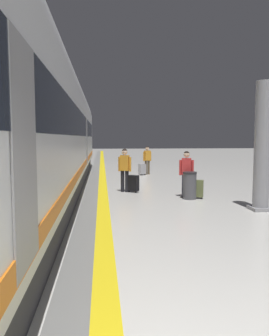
{
  "coord_description": "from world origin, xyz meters",
  "views": [
    {
      "loc": [
        -0.97,
        -1.19,
        2.05
      ],
      "look_at": [
        -0.34,
        5.31,
        1.46
      ],
      "focal_mm": 36.02,
      "sensor_mm": 36.0,
      "label": 1
    }
  ],
  "objects_px": {
    "suitcase_far": "(134,183)",
    "high_speed_train": "(13,119)",
    "platform_pillar": "(262,149)",
    "suitcase_mid": "(142,169)",
    "waste_bin": "(190,185)",
    "passenger_near": "(186,171)",
    "suitcase_near": "(198,189)",
    "passenger_far": "(125,167)",
    "passenger_mid": "(147,158)"
  },
  "relations": [
    {
      "from": "passenger_near",
      "to": "passenger_mid",
      "type": "height_order",
      "value": "passenger_near"
    },
    {
      "from": "passenger_near",
      "to": "passenger_far",
      "type": "relative_size",
      "value": 0.97
    },
    {
      "from": "suitcase_near",
      "to": "passenger_far",
      "type": "distance_m",
      "value": 2.91
    },
    {
      "from": "suitcase_near",
      "to": "suitcase_mid",
      "type": "height_order",
      "value": "suitcase_near"
    },
    {
      "from": "suitcase_mid",
      "to": "suitcase_far",
      "type": "bearing_deg",
      "value": -100.06
    },
    {
      "from": "suitcase_mid",
      "to": "passenger_far",
      "type": "bearing_deg",
      "value": -103.44
    },
    {
      "from": "passenger_near",
      "to": "suitcase_near",
      "type": "xyz_separation_m",
      "value": [
        0.32,
        -0.27,
        -0.58
      ]
    },
    {
      "from": "suitcase_far",
      "to": "platform_pillar",
      "type": "distance_m",
      "value": 4.95
    },
    {
      "from": "passenger_mid",
      "to": "waste_bin",
      "type": "bearing_deg",
      "value": -86.99
    },
    {
      "from": "platform_pillar",
      "to": "waste_bin",
      "type": "height_order",
      "value": "platform_pillar"
    },
    {
      "from": "passenger_mid",
      "to": "suitcase_mid",
      "type": "bearing_deg",
      "value": -137.4
    },
    {
      "from": "high_speed_train",
      "to": "platform_pillar",
      "type": "distance_m",
      "value": 6.65
    },
    {
      "from": "waste_bin",
      "to": "suitcase_far",
      "type": "bearing_deg",
      "value": 138.17
    },
    {
      "from": "passenger_near",
      "to": "passenger_far",
      "type": "height_order",
      "value": "passenger_far"
    },
    {
      "from": "passenger_far",
      "to": "waste_bin",
      "type": "xyz_separation_m",
      "value": [
        2.06,
        -1.68,
        -0.49
      ]
    },
    {
      "from": "high_speed_train",
      "to": "platform_pillar",
      "type": "relative_size",
      "value": 9.95
    },
    {
      "from": "passenger_far",
      "to": "waste_bin",
      "type": "relative_size",
      "value": 1.8
    },
    {
      "from": "suitcase_far",
      "to": "suitcase_mid",
      "type": "bearing_deg",
      "value": 79.94
    },
    {
      "from": "suitcase_far",
      "to": "passenger_near",
      "type": "bearing_deg",
      "value": -35.73
    },
    {
      "from": "passenger_near",
      "to": "platform_pillar",
      "type": "bearing_deg",
      "value": -54.52
    },
    {
      "from": "suitcase_near",
      "to": "passenger_far",
      "type": "relative_size",
      "value": 0.38
    },
    {
      "from": "waste_bin",
      "to": "suitcase_near",
      "type": "bearing_deg",
      "value": 11.86
    },
    {
      "from": "waste_bin",
      "to": "platform_pillar",
      "type": "bearing_deg",
      "value": -50.68
    },
    {
      "from": "passenger_mid",
      "to": "suitcase_mid",
      "type": "relative_size",
      "value": 2.59
    },
    {
      "from": "high_speed_train",
      "to": "suitcase_near",
      "type": "distance_m",
      "value": 6.25
    },
    {
      "from": "suitcase_near",
      "to": "suitcase_far",
      "type": "bearing_deg",
      "value": 143.57
    },
    {
      "from": "passenger_far",
      "to": "suitcase_far",
      "type": "relative_size",
      "value": 2.56
    },
    {
      "from": "passenger_mid",
      "to": "waste_bin",
      "type": "height_order",
      "value": "passenger_mid"
    },
    {
      "from": "passenger_far",
      "to": "waste_bin",
      "type": "bearing_deg",
      "value": -39.24
    },
    {
      "from": "passenger_mid",
      "to": "suitcase_mid",
      "type": "height_order",
      "value": "passenger_mid"
    },
    {
      "from": "high_speed_train",
      "to": "passenger_near",
      "type": "distance_m",
      "value": 5.91
    },
    {
      "from": "high_speed_train",
      "to": "suitcase_near",
      "type": "bearing_deg",
      "value": 24.71
    },
    {
      "from": "suitcase_mid",
      "to": "passenger_far",
      "type": "distance_m",
      "value": 5.79
    },
    {
      "from": "high_speed_train",
      "to": "passenger_near",
      "type": "relative_size",
      "value": 22.52
    },
    {
      "from": "platform_pillar",
      "to": "suitcase_mid",
      "type": "bearing_deg",
      "value": 103.88
    },
    {
      "from": "suitcase_mid",
      "to": "platform_pillar",
      "type": "bearing_deg",
      "value": -76.12
    },
    {
      "from": "passenger_mid",
      "to": "passenger_far",
      "type": "relative_size",
      "value": 0.96
    },
    {
      "from": "suitcase_far",
      "to": "high_speed_train",
      "type": "bearing_deg",
      "value": -129.95
    },
    {
      "from": "high_speed_train",
      "to": "suitcase_far",
      "type": "xyz_separation_m",
      "value": [
        3.3,
        3.94,
        -2.16
      ]
    },
    {
      "from": "passenger_near",
      "to": "passenger_mid",
      "type": "relative_size",
      "value": 1.02
    },
    {
      "from": "high_speed_train",
      "to": "suitcase_far",
      "type": "height_order",
      "value": "high_speed_train"
    },
    {
      "from": "suitcase_near",
      "to": "platform_pillar",
      "type": "distance_m",
      "value": 2.7
    },
    {
      "from": "high_speed_train",
      "to": "passenger_far",
      "type": "relative_size",
      "value": 21.92
    },
    {
      "from": "suitcase_mid",
      "to": "waste_bin",
      "type": "distance_m",
      "value": 7.31
    },
    {
      "from": "suitcase_near",
      "to": "passenger_near",
      "type": "bearing_deg",
      "value": 140.04
    },
    {
      "from": "suitcase_far",
      "to": "passenger_far",
      "type": "bearing_deg",
      "value": 158.48
    },
    {
      "from": "passenger_far",
      "to": "platform_pillar",
      "type": "height_order",
      "value": "platform_pillar"
    },
    {
      "from": "high_speed_train",
      "to": "suitcase_far",
      "type": "relative_size",
      "value": 56.08
    },
    {
      "from": "waste_bin",
      "to": "suitcase_mid",
      "type": "bearing_deg",
      "value": 95.65
    },
    {
      "from": "suitcase_mid",
      "to": "waste_bin",
      "type": "relative_size",
      "value": 0.67
    }
  ]
}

